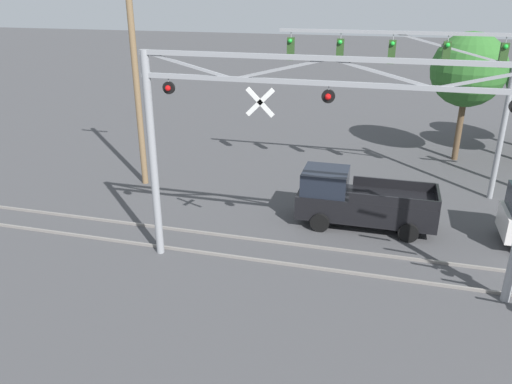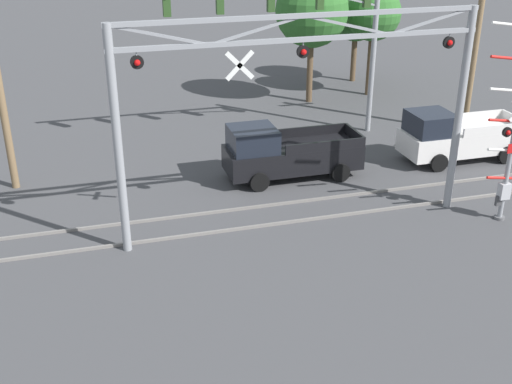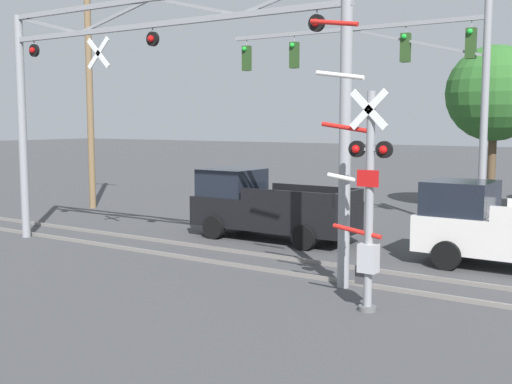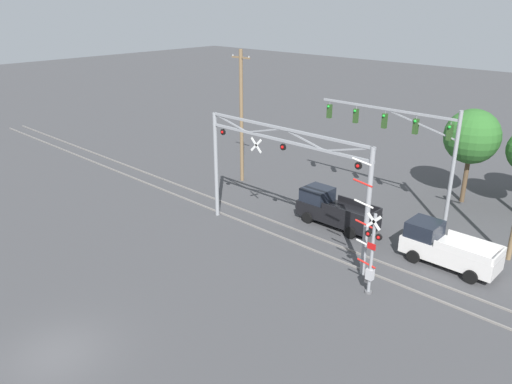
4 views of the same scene
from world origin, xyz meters
The scene contains 11 objects.
rail_track_near centered at (0.00, 14.39, 0.05)m, with size 80.00×0.08×0.10m, color gray.
rail_track_far centered at (0.00, 15.82, 0.05)m, with size 80.00×0.08×0.10m, color gray.
crossing_gantry centered at (-0.01, 14.11, 4.60)m, with size 11.49×0.29×6.95m.
crossing_signal_mast centered at (6.71, 12.73, 2.27)m, with size 1.90×0.35×6.70m.
traffic_signal_span centered at (3.63, 22.40, 5.33)m, with size 9.79×0.39×7.54m.
pickup_truck_lead centered at (0.90, 18.17, 1.01)m, with size 5.25×2.15×2.16m.
pickup_truck_following centered at (8.28, 18.02, 1.01)m, with size 5.04×2.15×2.16m.
utility_pole_right centered at (10.71, 21.04, 4.38)m, with size 1.80×0.28×8.46m.
background_tree_beyond_span centered at (9.05, 28.04, 4.40)m, with size 2.92×2.92×5.90m.
background_tree_far_left_verge centered at (5.41, 27.67, 4.77)m, with size 3.76×3.76×6.67m.
background_tree_far_right_verge centered at (9.45, 31.05, 3.88)m, with size 3.06×3.06×5.44m.
Camera 2 is at (-6.57, -3.76, 9.95)m, focal length 45.00 mm.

